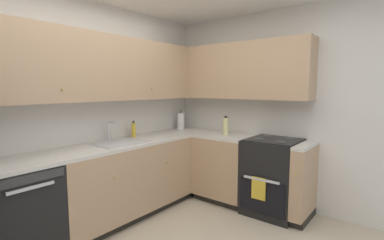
# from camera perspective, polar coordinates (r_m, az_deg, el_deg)

# --- Properties ---
(wall_back) EXTENTS (3.94, 0.05, 2.55)m
(wall_back) POSITION_cam_1_polar(r_m,az_deg,el_deg) (3.44, -22.55, 1.33)
(wall_back) COLOR silver
(wall_back) RESTS_ON ground_plane
(wall_right) EXTENTS (0.05, 3.22, 2.55)m
(wall_right) POSITION_cam_1_polar(r_m,az_deg,el_deg) (3.89, 16.89, 2.09)
(wall_right) COLOR silver
(wall_right) RESTS_ON ground_plane
(dishwasher) EXTENTS (0.60, 0.63, 0.88)m
(dishwasher) POSITION_cam_1_polar(r_m,az_deg,el_deg) (3.03, -31.65, -16.02)
(dishwasher) COLOR black
(dishwasher) RESTS_ON ground_plane
(lower_cabinets_back) EXTENTS (1.77, 0.62, 0.88)m
(lower_cabinets_back) POSITION_cam_1_polar(r_m,az_deg,el_deg) (3.58, -13.14, -11.74)
(lower_cabinets_back) COLOR tan
(lower_cabinets_back) RESTS_ON ground_plane
(countertop_back) EXTENTS (2.97, 0.60, 0.03)m
(countertop_back) POSITION_cam_1_polar(r_m,az_deg,el_deg) (3.46, -13.33, -4.57)
(countertop_back) COLOR beige
(countertop_back) RESTS_ON lower_cabinets_back
(lower_cabinets_right) EXTENTS (0.62, 1.50, 0.88)m
(lower_cabinets_right) POSITION_cam_1_polar(r_m,az_deg,el_deg) (3.92, 9.01, -10.00)
(lower_cabinets_right) COLOR tan
(lower_cabinets_right) RESTS_ON ground_plane
(countertop_right) EXTENTS (0.60, 1.50, 0.03)m
(countertop_right) POSITION_cam_1_polar(r_m,az_deg,el_deg) (3.82, 9.11, -3.45)
(countertop_right) COLOR beige
(countertop_right) RESTS_ON lower_cabinets_right
(oven_range) EXTENTS (0.68, 0.62, 1.07)m
(oven_range) POSITION_cam_1_polar(r_m,az_deg,el_deg) (3.72, 15.99, -10.74)
(oven_range) COLOR black
(oven_range) RESTS_ON ground_plane
(upper_cabinets_back) EXTENTS (2.65, 0.34, 0.74)m
(upper_cabinets_back) POSITION_cam_1_polar(r_m,az_deg,el_deg) (3.42, -17.33, 9.91)
(upper_cabinets_back) COLOR tan
(upper_cabinets_right) EXTENTS (0.32, 2.04, 0.74)m
(upper_cabinets_right) POSITION_cam_1_polar(r_m,az_deg,el_deg) (3.95, 8.71, 9.63)
(upper_cabinets_right) COLOR tan
(sink) EXTENTS (0.57, 0.40, 0.10)m
(sink) POSITION_cam_1_polar(r_m,az_deg,el_deg) (3.39, -14.08, -5.20)
(sink) COLOR #B7B7BC
(sink) RESTS_ON countertop_back
(faucet) EXTENTS (0.07, 0.16, 0.24)m
(faucet) POSITION_cam_1_polar(r_m,az_deg,el_deg) (3.53, -16.18, -1.82)
(faucet) COLOR silver
(faucet) RESTS_ON countertop_back
(soap_bottle) EXTENTS (0.06, 0.06, 0.21)m
(soap_bottle) POSITION_cam_1_polar(r_m,az_deg,el_deg) (3.76, -11.67, -1.93)
(soap_bottle) COLOR gold
(soap_bottle) RESTS_ON countertop_back
(paper_towel_roll) EXTENTS (0.11, 0.11, 0.31)m
(paper_towel_roll) POSITION_cam_1_polar(r_m,az_deg,el_deg) (4.38, -2.29, -0.22)
(paper_towel_roll) COLOR white
(paper_towel_roll) RESTS_ON countertop_back
(oil_bottle) EXTENTS (0.08, 0.08, 0.25)m
(oil_bottle) POSITION_cam_1_polar(r_m,az_deg,el_deg) (3.89, 6.80, -1.19)
(oil_bottle) COLOR beige
(oil_bottle) RESTS_ON countertop_right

